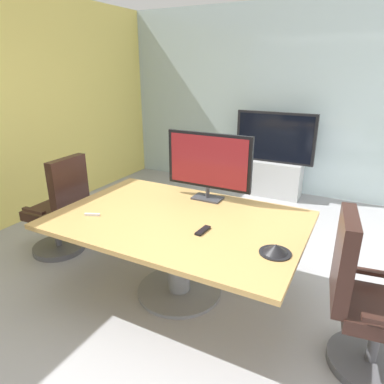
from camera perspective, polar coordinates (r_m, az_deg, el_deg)
The scene contains 10 objects.
ground_plane at distance 3.21m, azimuth 0.16°, elevation -16.88°, with size 7.44×7.44×0.00m, color #99999E.
wall_back_glass_partition at distance 5.64m, azimuth 15.95°, elevation 14.27°, with size 5.60×0.10×2.85m, color #9EB2B7.
conference_table at distance 2.96m, azimuth -2.26°, elevation -7.14°, with size 2.08×1.39×0.74m.
office_chair_left at distance 3.91m, azimuth -21.06°, elevation -3.44°, with size 0.60×0.58×1.09m.
office_chair_right at distance 2.60m, azimuth 26.89°, elevation -16.94°, with size 0.62×0.60×1.09m.
tv_monitor at distance 3.19m, azimuth 2.78°, elevation 4.92°, with size 0.84×0.18×0.64m.
wall_display_unit at distance 5.50m, azimuth 13.31°, elevation 3.87°, with size 1.20×0.36×1.31m.
conference_phone at distance 2.42m, azimuth 13.77°, elevation -9.28°, with size 0.22×0.22×0.07m.
remote_control at distance 2.65m, azimuth 1.82°, elevation -6.44°, with size 0.05×0.17×0.02m, color black.
whiteboard_marker at distance 3.04m, azimuth -16.32°, elevation -3.63°, with size 0.13×0.02×0.02m, color silver.
Camera 1 is at (1.18, -2.27, 1.93)m, focal length 31.95 mm.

